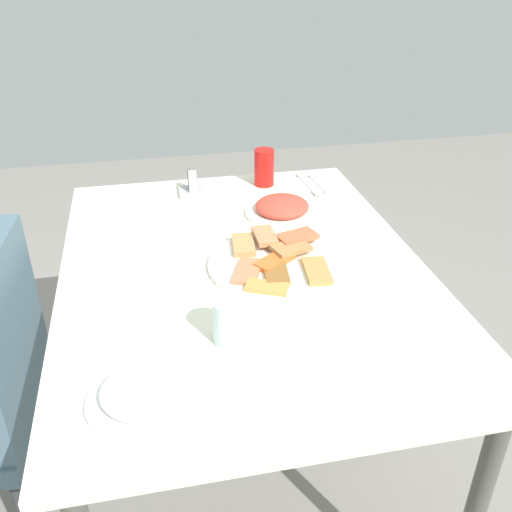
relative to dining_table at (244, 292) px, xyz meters
The scene contains 11 objects.
ground_plane 0.69m from the dining_table, ahead, with size 6.00×6.00×0.00m, color gray.
dining_table is the anchor object (origin of this frame).
pide_platter 0.12m from the dining_table, 100.09° to the right, with size 0.34×0.34×0.04m.
salad_plate_greens 0.34m from the dining_table, 31.28° to the right, with size 0.23×0.23×0.05m.
salad_plate_rice 0.52m from the dining_table, 148.86° to the left, with size 0.21×0.21×0.05m.
soda_can 0.56m from the dining_table, 18.03° to the right, with size 0.07×0.07×0.12m, color red.
drinking_glass 0.33m from the dining_table, 164.03° to the left, with size 0.07×0.07×0.10m, color silver.
paper_napkin 0.58m from the dining_table, 34.55° to the right, with size 0.12×0.12×0.00m, color white.
fork 0.59m from the dining_table, 36.00° to the right, with size 0.16×0.01×0.01m, color silver.
spoon 0.57m from the dining_table, 33.05° to the right, with size 0.20×0.02×0.01m, color silver.
condiment_caddy 0.50m from the dining_table, ahead, with size 0.09×0.09×0.08m.
Camera 1 is at (-1.22, 0.22, 1.51)m, focal length 39.71 mm.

